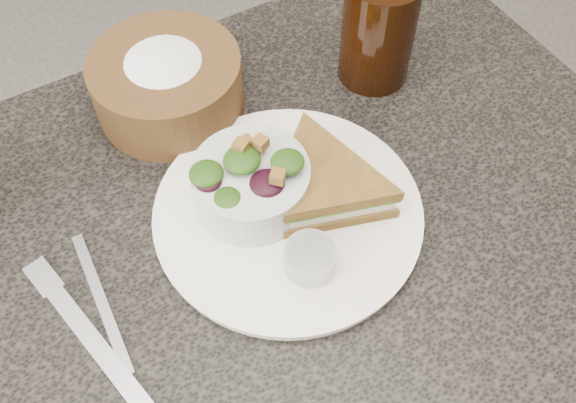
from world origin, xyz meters
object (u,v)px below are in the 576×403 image
(dining_table, at_px, (261,367))
(bread_basket, at_px, (166,76))
(dressing_ramekin, at_px, (310,259))
(sandwich, at_px, (322,185))
(salad_bowl, at_px, (251,179))
(dinner_plate, at_px, (288,213))
(cola_glass, at_px, (379,26))

(dining_table, xyz_separation_m, bread_basket, (0.01, 0.23, 0.43))
(bread_basket, bearing_deg, dressing_ramekin, -84.61)
(sandwich, relative_size, dressing_ramekin, 3.32)
(sandwich, distance_m, salad_bowl, 0.08)
(dressing_ramekin, bearing_deg, dinner_plate, 77.58)
(bread_basket, height_order, cola_glass, cola_glass)
(sandwich, height_order, dressing_ramekin, sandwich)
(dining_table, bearing_deg, bread_basket, 86.83)
(salad_bowl, bearing_deg, sandwich, -29.15)
(dinner_plate, distance_m, salad_bowl, 0.06)
(salad_bowl, height_order, cola_glass, cola_glass)
(bread_basket, bearing_deg, sandwich, -69.44)
(sandwich, height_order, bread_basket, bread_basket)
(sandwich, relative_size, bread_basket, 0.97)
(dressing_ramekin, xyz_separation_m, cola_glass, (0.23, 0.21, 0.05))
(dressing_ramekin, distance_m, bread_basket, 0.29)
(dressing_ramekin, distance_m, cola_glass, 0.32)
(dinner_plate, relative_size, dressing_ramekin, 5.51)
(sandwich, bearing_deg, cola_glass, 58.00)
(cola_glass, bearing_deg, dining_table, -149.98)
(salad_bowl, xyz_separation_m, cola_glass, (0.24, 0.11, 0.03))
(sandwich, xyz_separation_m, cola_glass, (0.17, 0.15, 0.04))
(salad_bowl, distance_m, dressing_ramekin, 0.11)
(sandwich, bearing_deg, dining_table, -157.38)
(salad_bowl, bearing_deg, cola_glass, 24.49)
(dining_table, xyz_separation_m, salad_bowl, (0.03, 0.05, 0.43))
(bread_basket, xyz_separation_m, cola_glass, (0.25, -0.08, 0.03))
(dressing_ramekin, bearing_deg, salad_bowl, 95.91)
(dining_table, relative_size, dinner_plate, 3.38)
(dinner_plate, distance_m, dressing_ramekin, 0.08)
(sandwich, bearing_deg, dinner_plate, -168.13)
(salad_bowl, height_order, dressing_ramekin, salad_bowl)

